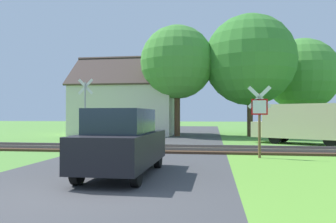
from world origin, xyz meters
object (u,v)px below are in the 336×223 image
Objects in this scene: stop_sign_near at (259,115)px; tree_right at (250,60)px; house at (127,108)px; tree_far at (302,75)px; mail_truck at (302,122)px; parked_car at (123,142)px; crossing_sign_far at (85,107)px; tree_center at (177,62)px.

stop_sign_near is 13.75m from tree_right.
house is at bearing 172.47° from tree_right.
stop_sign_near is 0.29× the size of tree_right.
tree_far is 1.59× the size of mail_truck.
house is 19.27m from parked_car.
stop_sign_near is 9.77m from crossing_sign_far.
tree_right is 1.81× the size of mail_truck.
stop_sign_near is 13.77m from tree_center.
tree_right reaches higher than tree_far.
crossing_sign_far is 9.82m from parked_car.
tree_far is at bearing 65.25° from parked_car.
parked_car is at bearing -88.63° from tree_center.
stop_sign_near is 0.32× the size of tree_center.
house is 15.47m from tree_far.
crossing_sign_far is 0.44× the size of tree_far.
house is 1.00× the size of tree_center.
parked_car is (0.39, -16.55, -4.81)m from tree_center.
mail_truck is (11.88, 2.11, -0.85)m from crossing_sign_far.
tree_right reaches higher than crossing_sign_far.
stop_sign_near reaches higher than parked_car.
mail_truck is at bearing -37.19° from tree_center.
house reaches higher than stop_sign_near.
crossing_sign_far is at bearing -21.61° from stop_sign_near.
stop_sign_near is at bearing -57.93° from house.
stop_sign_near is at bearing -109.08° from tree_far.
stop_sign_near is 5.93m from parked_car.
tree_center is at bearing -155.94° from tree_far.
tree_center reaches higher than stop_sign_near.
tree_center is at bearing 63.65° from crossing_sign_far.
tree_center is 10.63m from mail_truck.
tree_right is at bearing -140.80° from tree_far.
stop_sign_near is at bearing -177.52° from mail_truck.
parked_car is at bearing -75.26° from house.
crossing_sign_far is 0.42× the size of house.
stop_sign_near is 0.75× the size of crossing_sign_far.
tree_far is at bearing 24.06° from tree_center.
tree_far is 23.81m from parked_car.
tree_far is 0.88× the size of tree_right.
tree_far is 11.49m from mail_truck.
tree_right reaches higher than tree_center.
parked_car is (4.58, -8.60, -1.19)m from crossing_sign_far.
tree_center is at bearing -172.92° from tree_right.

